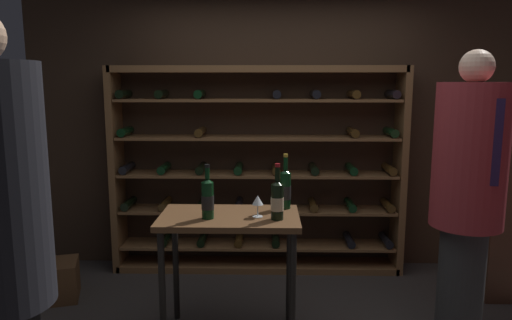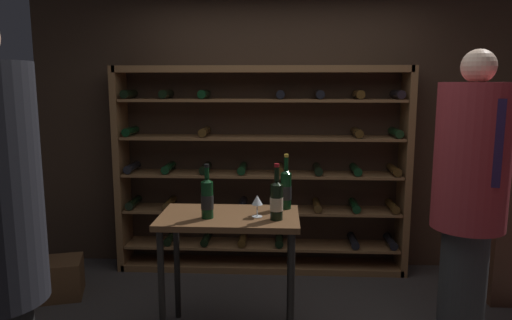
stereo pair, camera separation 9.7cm
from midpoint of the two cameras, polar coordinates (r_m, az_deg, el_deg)
The scene contains 10 objects.
back_wall at distance 4.55m, azimuth 2.04°, elevation 3.94°, with size 4.73×0.10×2.67m, color #3D2B1E.
wine_rack at distance 4.39m, azimuth -0.40°, elevation -1.39°, with size 2.69×0.32×1.91m.
tasting_table at distance 3.28m, azimuth -4.05°, elevation -8.69°, with size 0.94×0.56×0.87m.
person_guest_blue_shirt at distance 3.30m, azimuth 23.33°, elevation -3.29°, with size 0.45×0.46×1.96m.
wine_crate at distance 4.36m, azimuth -24.43°, elevation -13.16°, with size 0.48×0.34×0.31m, color brown.
display_cabinet at distance 4.36m, azimuth 27.71°, elevation -4.30°, with size 0.44×0.36×1.63m, color #4C2D1E.
wine_bottle_black_capsule at distance 3.37m, azimuth 2.73°, elevation -3.46°, with size 0.08×0.08×0.39m.
wine_bottle_amber_reserve at distance 3.14m, azimuth -6.72°, elevation -4.61°, with size 0.08×0.08×0.36m.
wine_bottle_red_label at distance 3.10m, azimuth 1.67°, elevation -4.80°, with size 0.09×0.09×0.37m.
wine_glass_stemmed_right at distance 3.16m, azimuth -0.68°, elevation -4.98°, with size 0.07×0.07×0.15m.
Camera 1 is at (-0.11, -2.90, 1.77)m, focal length 33.26 mm.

